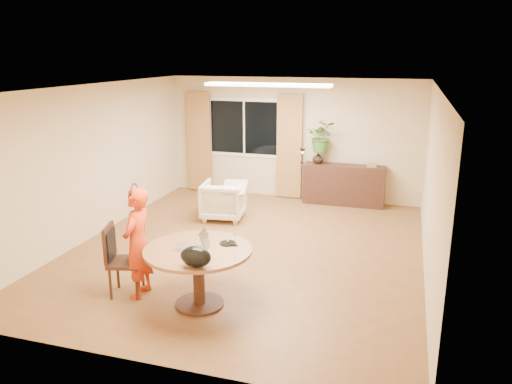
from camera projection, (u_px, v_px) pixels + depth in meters
floor at (247, 249)px, 8.14m from camera, size 6.50×6.50×0.00m
ceiling at (246, 87)px, 7.44m from camera, size 6.50×6.50×0.00m
wall_back at (293, 139)px, 10.78m from camera, size 5.50×0.00×5.50m
wall_left at (94, 161)px, 8.56m from camera, size 0.00×6.50×6.50m
wall_right at (432, 185)px, 7.02m from camera, size 0.00×6.50×6.50m
window at (244, 128)px, 11.02m from camera, size 1.70×0.03×1.30m
curtain_left at (199, 142)px, 11.34m from camera, size 0.55×0.08×2.25m
curtain_right at (289, 147)px, 10.75m from camera, size 0.55×0.08×2.25m
ceiling_panel at (268, 85)px, 8.55m from camera, size 2.20×0.35×0.05m
dining_table at (198, 261)px, 6.19m from camera, size 1.35×1.35×0.77m
dining_chair at (126, 260)px, 6.52m from camera, size 0.56×0.53×0.96m
child at (138, 243)px, 6.42m from camera, size 0.55×0.38×1.46m
laptop at (190, 238)px, 6.13m from camera, size 0.42×0.31×0.26m
tumbler at (206, 238)px, 6.37m from camera, size 0.09×0.09×0.10m
wine_glass at (235, 238)px, 6.21m from camera, size 0.08×0.08×0.20m
pot_lid at (228, 243)px, 6.30m from camera, size 0.23×0.23×0.03m
handbag at (196, 257)px, 5.60m from camera, size 0.42×0.32×0.24m
armchair at (223, 200)px, 9.58m from camera, size 0.87×0.89×0.72m
throw at (234, 183)px, 9.34m from camera, size 0.54×0.62×0.03m
sideboard at (344, 185)px, 10.47m from camera, size 1.68×0.41×0.84m
vase at (318, 158)px, 10.48m from camera, size 0.25×0.25×0.25m
bouquet at (322, 137)px, 10.34m from camera, size 0.67×0.61×0.66m
book_stack at (372, 165)px, 10.19m from camera, size 0.23×0.19×0.08m
desk_lamp at (302, 156)px, 10.52m from camera, size 0.17×0.17×0.33m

